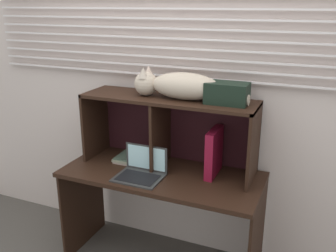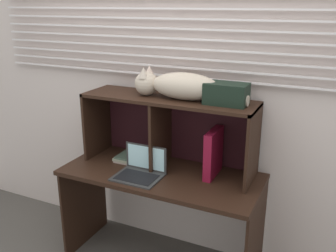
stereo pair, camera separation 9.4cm
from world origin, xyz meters
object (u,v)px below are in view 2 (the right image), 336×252
(laptop, at_px, (140,171))
(storage_box, at_px, (226,94))
(book_stack, at_px, (130,156))
(binder_upright, at_px, (213,153))
(cat, at_px, (178,86))

(laptop, bearing_deg, storage_box, 23.27)
(laptop, bearing_deg, book_stack, 133.92)
(laptop, bearing_deg, binder_upright, 26.47)
(binder_upright, relative_size, book_stack, 1.35)
(laptop, xyz_separation_m, book_stack, (-0.21, 0.22, -0.02))
(cat, relative_size, binder_upright, 2.45)
(laptop, height_order, book_stack, laptop)
(cat, xyz_separation_m, storage_box, (0.33, 0.00, -0.02))
(binder_upright, bearing_deg, laptop, -153.53)
(binder_upright, height_order, book_stack, binder_upright)
(laptop, relative_size, book_stack, 1.30)
(cat, height_order, storage_box, cat)
(cat, height_order, book_stack, cat)
(binder_upright, height_order, storage_box, storage_box)
(cat, relative_size, book_stack, 3.31)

